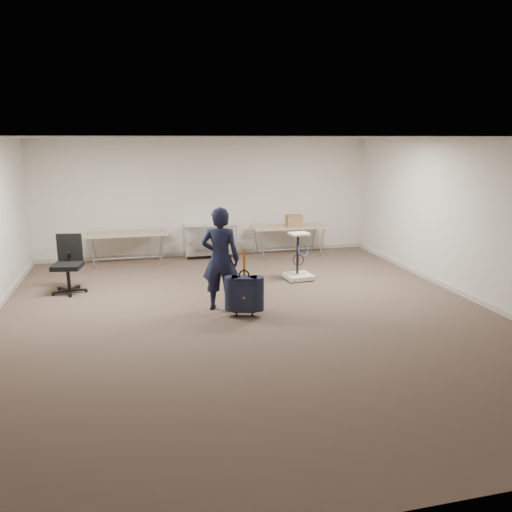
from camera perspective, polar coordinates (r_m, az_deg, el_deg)
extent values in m
plane|color=#47352B|center=(8.09, -0.83, -6.87)|extent=(9.00, 9.00, 0.00)
plane|color=beige|center=(12.10, -5.63, 6.63)|extent=(8.00, 0.00, 8.00)
plane|color=beige|center=(3.63, 15.34, -9.64)|extent=(8.00, 0.00, 8.00)
plane|color=beige|center=(9.44, 23.60, 3.72)|extent=(0.00, 9.00, 9.00)
plane|color=silver|center=(7.60, -0.90, 13.38)|extent=(8.00, 8.00, 0.00)
cube|color=#B9B3A6|center=(12.32, -5.48, 0.38)|extent=(8.00, 0.02, 0.10)
cube|color=#B9B3A6|center=(9.72, 22.82, -4.15)|extent=(0.02, 9.00, 0.10)
cube|color=tan|center=(11.55, -14.54, 2.50)|extent=(1.80, 0.75, 0.03)
cylinder|color=gray|center=(11.66, -14.38, -0.22)|extent=(1.50, 0.02, 0.02)
cylinder|color=gray|center=(11.36, -18.22, 0.20)|extent=(0.13, 0.04, 0.69)
cylinder|color=gray|center=(11.33, -10.66, 0.62)|extent=(0.13, 0.04, 0.69)
cylinder|color=gray|center=(11.95, -18.02, 0.84)|extent=(0.13, 0.04, 0.69)
cylinder|color=gray|center=(11.92, -10.82, 1.23)|extent=(0.13, 0.04, 0.69)
cube|color=tan|center=(12.09, 3.79, 3.36)|extent=(1.80, 0.75, 0.03)
cylinder|color=gray|center=(12.20, 3.75, 0.76)|extent=(1.50, 0.02, 0.02)
cylinder|color=gray|center=(11.67, 0.68, 1.21)|extent=(0.13, 0.04, 0.69)
cylinder|color=gray|center=(12.12, 7.57, 1.55)|extent=(0.13, 0.04, 0.69)
cylinder|color=gray|center=(12.24, -0.01, 1.78)|extent=(0.13, 0.04, 0.69)
cylinder|color=gray|center=(12.67, 6.60, 2.09)|extent=(0.13, 0.04, 0.69)
cylinder|color=silver|center=(11.68, -8.07, 1.35)|extent=(0.02, 0.02, 0.80)
cylinder|color=silver|center=(11.85, -2.29, 1.65)|extent=(0.02, 0.02, 0.80)
cylinder|color=silver|center=(12.12, -8.28, 1.78)|extent=(0.02, 0.02, 0.80)
cylinder|color=silver|center=(12.28, -2.70, 2.06)|extent=(0.02, 0.02, 0.80)
cube|color=silver|center=(12.03, -5.29, 0.31)|extent=(1.20, 0.45, 0.02)
cube|color=silver|center=(11.96, -5.32, 1.95)|extent=(1.20, 0.45, 0.02)
cube|color=silver|center=(11.90, -5.36, 3.51)|extent=(1.20, 0.45, 0.01)
imported|color=black|center=(8.18, -4.08, -0.36)|extent=(0.73, 0.60, 1.72)
cube|color=black|center=(7.96, -1.35, -4.30)|extent=(0.45, 0.33, 0.55)
cube|color=black|center=(8.07, -1.33, -6.23)|extent=(0.39, 0.25, 0.03)
cylinder|color=black|center=(8.08, -2.24, -6.63)|extent=(0.05, 0.08, 0.07)
cylinder|color=black|center=(8.07, -0.43, -6.65)|extent=(0.05, 0.08, 0.07)
torus|color=black|center=(7.87, -1.36, -2.17)|extent=(0.17, 0.07, 0.17)
cube|color=#DB590B|center=(7.84, -1.36, -0.71)|extent=(0.04, 0.02, 0.42)
cylinder|color=black|center=(9.89, -20.54, -3.66)|extent=(0.65, 0.65, 0.10)
cylinder|color=black|center=(9.83, -20.64, -2.43)|extent=(0.06, 0.06, 0.43)
cube|color=black|center=(9.78, -20.75, -1.09)|extent=(0.57, 0.57, 0.09)
cube|color=black|center=(9.93, -20.52, 0.94)|extent=(0.46, 0.14, 0.52)
cube|color=beige|center=(10.16, 4.85, -2.32)|extent=(0.57, 0.57, 0.08)
cylinder|color=black|center=(9.92, 4.09, -2.94)|extent=(0.06, 0.06, 0.04)
cylinder|color=black|center=(10.10, 4.81, 0.27)|extent=(0.05, 0.05, 0.83)
cube|color=beige|center=(9.97, 4.95, 2.54)|extent=(0.40, 0.35, 0.04)
torus|color=#2350AF|center=(9.97, 5.35, 0.70)|extent=(0.28, 0.13, 0.26)
cube|color=olive|center=(12.04, 4.37, 4.06)|extent=(0.38, 0.29, 0.27)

